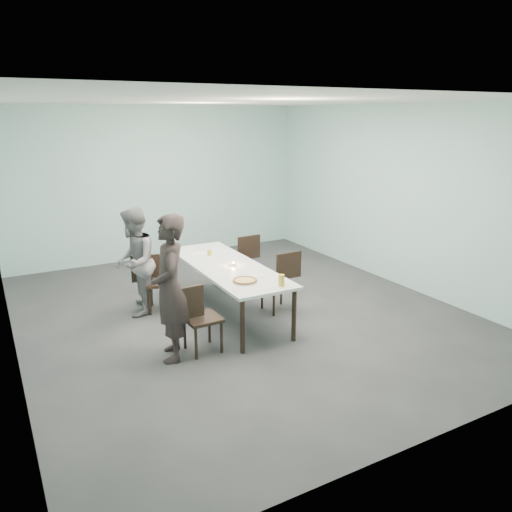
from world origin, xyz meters
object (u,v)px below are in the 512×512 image
water_tumbler (281,280)px  amber_tumbler (210,253)px  beer_glass (281,280)px  diner_near (170,288)px  diner_far (135,262)px  side_plate (257,276)px  table (227,269)px  chair_near_left (196,314)px  chair_far_left (154,278)px  pizza (245,281)px  chair_near_right (282,277)px  tealight (233,264)px  chair_far_right (243,258)px

water_tumbler → amber_tumbler: water_tumbler is taller
beer_glass → diner_near: bearing=169.8°
diner_near → diner_far: bearing=-163.7°
diner_far → side_plate: bearing=68.3°
table → chair_near_left: chair_near_left is taller
beer_glass → chair_far_left: bearing=121.4°
diner_far → chair_near_left: bearing=34.3°
pizza → water_tumbler: water_tumbler is taller
chair_near_right → pizza: (-0.92, -0.56, 0.27)m
chair_far_left → table: bearing=-23.0°
pizza → tealight: size_ratio=6.07×
chair_near_right → water_tumbler: (-0.55, -0.83, 0.29)m
table → tealight: (0.07, -0.06, 0.08)m
amber_tumbler → water_tumbler: bearing=-81.1°
chair_far_right → tealight: chair_far_right is taller
diner_far → chair_near_right: bearing=89.3°
chair_far_right → chair_near_left: bearing=46.3°
beer_glass → tealight: bearing=97.3°
water_tumbler → chair_near_right: bearing=56.6°
chair_far_left → amber_tumbler: 0.93m
chair_far_left → side_plate: 1.67m
chair_near_right → chair_far_right: bearing=-89.3°
diner_far → amber_tumbler: diner_far is taller
chair_far_left → chair_far_right: same height
chair_near_left → diner_far: diner_far is taller
diner_far → water_tumbler: size_ratio=17.45×
pizza → side_plate: size_ratio=1.89×
diner_far → side_plate: 1.85m
diner_near → diner_far: 1.58m
diner_far → diner_near: bearing=23.5°
side_plate → beer_glass: beer_glass is taller
amber_tumbler → diner_near: bearing=-127.9°
diner_far → pizza: 1.79m
water_tumbler → tealight: water_tumbler is taller
chair_far_left → amber_tumbler: (0.88, -0.05, 0.29)m
beer_glass → tealight: 1.09m
diner_near → beer_glass: (1.38, -0.25, -0.05)m
chair_near_left → water_tumbler: 1.16m
chair_far_right → diner_far: size_ratio=0.55×
pizza → beer_glass: bearing=-46.9°
table → diner_near: 1.48m
diner_far → water_tumbler: (1.40, -1.74, 0.01)m
water_tumbler → tealight: 1.01m
chair_near_left → pizza: chair_near_left is taller
chair_far_right → chair_far_left: bearing=8.2°
chair_near_right → diner_near: size_ratio=0.49×
table → tealight: bearing=-42.5°
chair_far_right → side_plate: 1.76m
chair_near_right → side_plate: bearing=31.8°
pizza → beer_glass: size_ratio=2.27×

